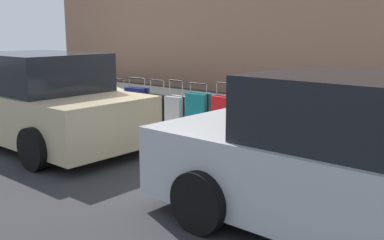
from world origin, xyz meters
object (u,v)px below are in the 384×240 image
suitcase_navy_10 (137,103)px  suitcase_teal_7 (198,111)px  suitcase_olive_4 (279,124)px  bollard_post (81,94)px  suitcase_black_9 (157,108)px  suitcase_olive_11 (120,103)px  parked_car_beige_1 (40,102)px  fire_hydrant (98,94)px  suitcase_navy_3 (313,127)px  suitcase_silver_8 (176,111)px  suitcase_maroon_5 (252,123)px  suitcase_silver_1 (380,138)px  suitcase_black_2 (341,139)px  suitcase_red_6 (224,115)px

suitcase_navy_10 → suitcase_teal_7: bearing=178.4°
suitcase_olive_4 → bollard_post: 5.31m
suitcase_olive_4 → suitcase_black_9: 2.89m
suitcase_olive_11 → parked_car_beige_1: bearing=103.9°
fire_hydrant → bollard_post: fire_hydrant is taller
suitcase_navy_3 → suitcase_silver_8: size_ratio=1.06×
suitcase_navy_3 → suitcase_maroon_5: suitcase_navy_3 is taller
suitcase_navy_3 → suitcase_olive_11: bearing=0.2°
suitcase_olive_4 → suitcase_maroon_5: 0.62m
suitcase_navy_3 → suitcase_teal_7: bearing=1.6°
suitcase_maroon_5 → bollard_post: 4.71m
parked_car_beige_1 → suitcase_silver_1: bearing=-155.6°
suitcase_maroon_5 → suitcase_olive_4: bearing=168.3°
suitcase_silver_1 → bollard_post: bollard_post is taller
suitcase_teal_7 → suitcase_silver_8: (0.56, 0.01, -0.05)m
suitcase_silver_8 → fire_hydrant: bearing=-0.8°
suitcase_silver_8 → suitcase_black_9: 0.58m
suitcase_black_2 → suitcase_olive_11: 5.16m
suitcase_olive_4 → suitcase_black_9: suitcase_olive_4 is taller
suitcase_silver_1 → suitcase_navy_10: bearing=0.4°
suitcase_silver_1 → fire_hydrant: size_ratio=0.96×
suitcase_olive_4 → suitcase_silver_8: bearing=-1.0°
suitcase_navy_3 → suitcase_red_6: (1.73, 0.01, -0.03)m
suitcase_black_9 → suitcase_silver_1: bearing=-179.4°
suitcase_olive_11 → parked_car_beige_1: parked_car_beige_1 is taller
suitcase_black_2 → parked_car_beige_1: bearing=25.5°
suitcase_red_6 → parked_car_beige_1: parked_car_beige_1 is taller
suitcase_red_6 → suitcase_silver_1: bearing=-179.3°
suitcase_olive_4 → suitcase_navy_10: size_ratio=1.08×
suitcase_silver_1 → parked_car_beige_1: parked_car_beige_1 is taller
suitcase_silver_1 → suitcase_olive_11: 5.67m
suitcase_navy_3 → bollard_post: 5.85m
suitcase_black_9 → suitcase_olive_11: size_ratio=1.08×
suitcase_silver_1 → parked_car_beige_1: size_ratio=0.18×
suitcase_black_2 → parked_car_beige_1: 5.10m
suitcase_navy_10 → suitcase_olive_11: size_ratio=1.08×
suitcase_olive_4 → suitcase_navy_10: 3.52m
suitcase_silver_8 → suitcase_olive_11: suitcase_silver_8 is taller
suitcase_black_9 → suitcase_black_2: bearing=178.9°
suitcase_silver_8 → suitcase_navy_3: bearing=-178.4°
suitcase_maroon_5 → suitcase_teal_7: (1.16, 0.07, 0.07)m
suitcase_teal_7 → bollard_post: 3.55m
suitcase_silver_8 → suitcase_olive_11: bearing=-2.2°
suitcase_black_9 → suitcase_teal_7: bearing=178.1°
suitcase_maroon_5 → suitcase_navy_10: 2.91m
suitcase_silver_1 → suitcase_navy_10: size_ratio=0.86×
suitcase_silver_8 → suitcase_teal_7: bearing=-178.5°
suitcase_olive_4 → suitcase_teal_7: suitcase_olive_4 is taller
suitcase_teal_7 → suitcase_silver_1: bearing=-178.5°
suitcase_teal_7 → suitcase_maroon_5: bearing=-176.6°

